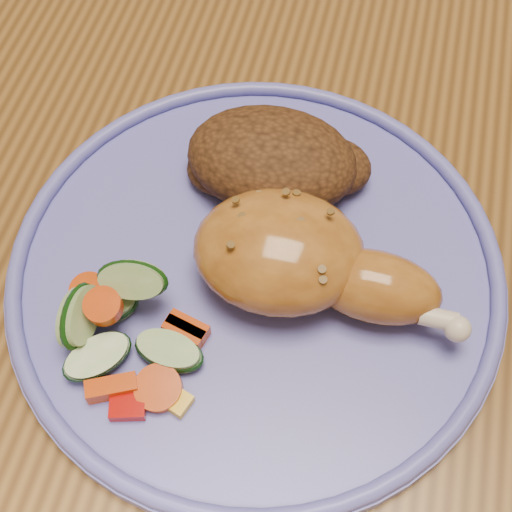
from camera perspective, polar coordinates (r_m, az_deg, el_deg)
name	(u,v)px	position (r m, az deg, el deg)	size (l,w,h in m)	color
ground	(318,446)	(1.19, 4.99, -14.89)	(4.00, 4.00, 0.00)	#50341B
dining_table	(380,216)	(0.58, 9.92, 3.17)	(0.90, 1.40, 0.75)	brown
plate	(256,273)	(0.44, 0.00, -1.38)	(0.31, 0.31, 0.01)	#5C5DBB
plate_rim	(256,264)	(0.43, 0.00, -0.67)	(0.30, 0.30, 0.01)	#5C5DBB
chicken_leg	(302,260)	(0.41, 3.71, -0.32)	(0.17, 0.09, 0.05)	#AE6B24
rice_pilaf	(276,161)	(0.46, 1.58, 7.62)	(0.12, 0.08, 0.05)	#4A2A12
vegetable_pile	(121,328)	(0.41, -10.76, -5.70)	(0.09, 0.09, 0.05)	#A50A05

